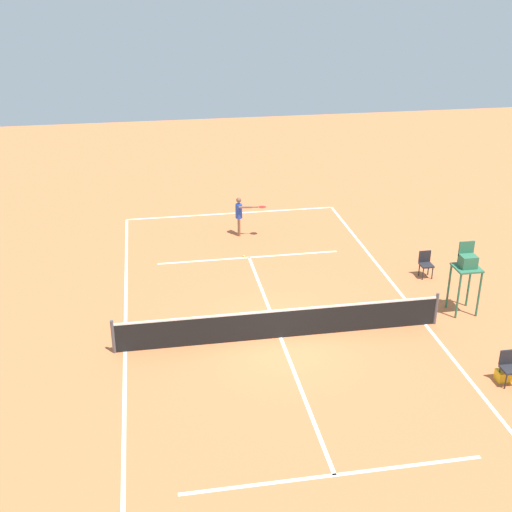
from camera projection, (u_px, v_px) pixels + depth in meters
ground_plane at (280, 337)px, 20.17m from camera, size 60.00×60.00×0.00m
court_lines at (280, 337)px, 20.17m from camera, size 9.39×21.76×0.01m
tennis_net at (281, 323)px, 19.96m from camera, size 9.99×0.10×1.07m
player_serving at (240, 213)px, 27.17m from camera, size 1.23×0.71×1.64m
tennis_ball at (244, 256)px, 25.56m from camera, size 0.07×0.07×0.07m
umpire_chair at (467, 267)px, 20.99m from camera, size 0.80×0.80×2.41m
courtside_chair_near at (509, 366)px, 17.81m from camera, size 0.44×0.46×0.95m
courtside_chair_mid at (426, 263)px, 23.80m from camera, size 0.44×0.46×0.95m
equipment_bag at (510, 375)px, 18.11m from camera, size 0.76×0.32×0.30m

